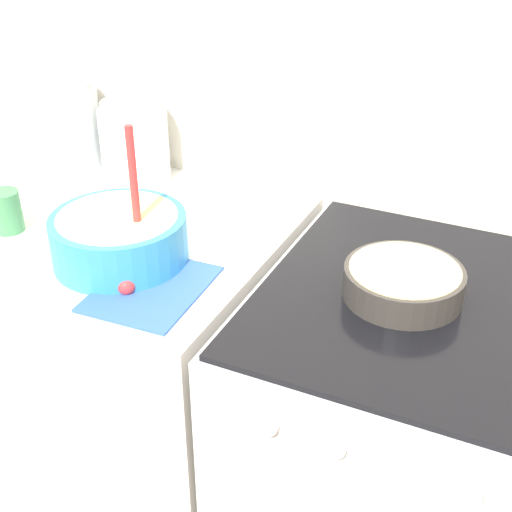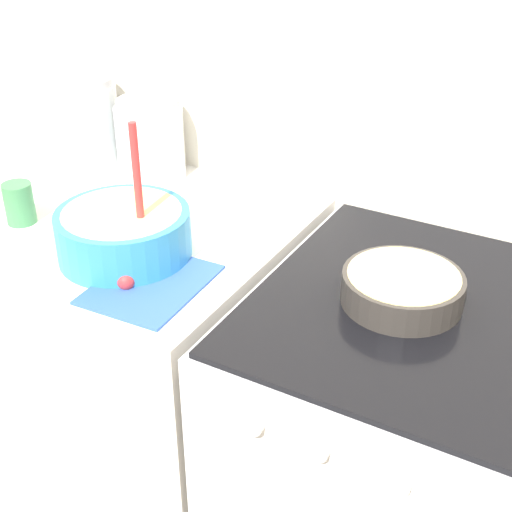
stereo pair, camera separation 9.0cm
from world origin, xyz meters
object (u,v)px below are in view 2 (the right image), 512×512
at_px(stove, 407,486).
at_px(storage_jar_middle, 151,145).
at_px(mixing_bowl, 124,231).
at_px(storage_jar_left, 89,127).
at_px(baking_pan, 402,288).
at_px(tin_can, 19,203).

distance_m(stove, storage_jar_middle, 1.02).
xyz_separation_m(mixing_bowl, storage_jar_left, (-0.40, 0.36, 0.04)).
bearing_deg(mixing_bowl, storage_jar_left, 137.81).
bearing_deg(baking_pan, stove, 7.08).
height_order(baking_pan, tin_can, tin_can).
relative_size(stove, mixing_bowl, 3.10).
bearing_deg(mixing_bowl, baking_pan, 11.59).
height_order(stove, mixing_bowl, mixing_bowl).
bearing_deg(baking_pan, mixing_bowl, -168.41).
relative_size(storage_jar_middle, tin_can, 2.16).
height_order(stove, tin_can, tin_can).
distance_m(stove, storage_jar_left, 1.19).
height_order(stove, storage_jar_left, storage_jar_left).
distance_m(stove, baking_pan, 0.50).
bearing_deg(tin_can, storage_jar_left, 105.20).
relative_size(mixing_bowl, storage_jar_left, 1.31).
xyz_separation_m(baking_pan, storage_jar_middle, (-0.76, 0.25, 0.05)).
xyz_separation_m(baking_pan, storage_jar_left, (-0.96, 0.25, 0.07)).
relative_size(baking_pan, tin_can, 2.40).
relative_size(storage_jar_left, storage_jar_middle, 1.12).
height_order(storage_jar_middle, tin_can, storage_jar_middle).
relative_size(mixing_bowl, storage_jar_middle, 1.47).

